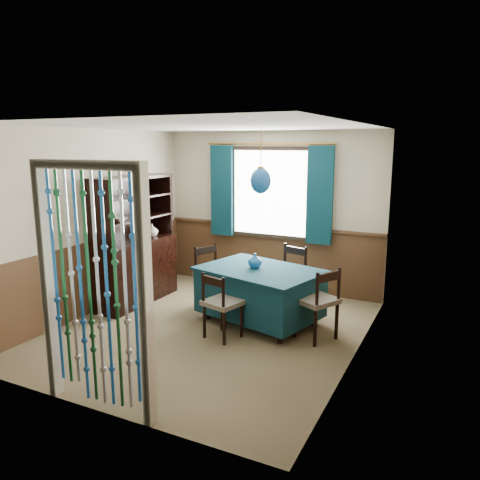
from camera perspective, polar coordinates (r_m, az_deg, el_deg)
The scene contains 22 objects.
floor at distance 6.00m, azimuth -3.77°, elevation -10.92°, with size 4.00×4.00×0.00m, color brown.
ceiling at distance 5.55m, azimuth -4.13°, elevation 13.67°, with size 4.00×4.00×0.00m, color silver.
wall_back at distance 7.42m, azimuth 3.79°, elevation 3.48°, with size 3.60×3.60×0.00m, color #BAB098.
wall_front at distance 4.08m, azimuth -18.11°, elevation -3.91°, with size 3.60×3.60×0.00m, color #BAB098.
wall_left at distance 6.71m, azimuth -17.40°, elevation 2.10°, with size 4.00×4.00×0.00m, color #BAB098.
wall_right at distance 5.01m, azimuth 14.21°, elevation -0.84°, with size 4.00×4.00×0.00m, color #BAB098.
wainscot_back at distance 7.55m, azimuth 3.67°, elevation -2.17°, with size 3.60×3.60×0.00m, color #462D1A.
wainscot_front at distance 4.34m, azimuth -17.33°, elevation -13.44°, with size 3.60×3.60×0.00m, color #462D1A.
wainscot_left at distance 6.86m, azimuth -16.92°, elevation -4.09°, with size 4.00×4.00×0.00m, color #462D1A.
wainscot_right at distance 5.22m, azimuth 13.63°, elevation -8.89°, with size 4.00×4.00×0.00m, color #462D1A.
window at distance 7.34m, azimuth 3.67°, elevation 5.76°, with size 1.32×0.12×1.42m, color black.
doorway at distance 4.18m, azimuth -17.37°, elevation -6.37°, with size 1.16×0.12×2.18m, color silver, non-canonical shape.
dining_table at distance 6.12m, azimuth 2.42°, elevation -6.26°, with size 1.72×1.39×0.72m.
chair_near at distance 5.62m, azimuth -2.31°, elevation -7.74°, with size 0.49×0.48×0.82m.
chair_far at distance 6.64m, azimuth 5.90°, elevation -4.36°, with size 0.55×0.54×0.90m.
chair_left at distance 6.68m, azimuth -3.41°, elevation -4.26°, with size 0.56×0.57×0.89m.
chair_right at distance 5.66m, azimuth 9.50°, elevation -7.37°, with size 0.58×0.59×0.89m.
sideboard at distance 7.02m, azimuth -12.81°, elevation -2.38°, with size 0.52×1.43×1.85m.
pendant_lamp at distance 5.84m, azimuth 2.54°, elevation 7.24°, with size 0.26×0.26×0.81m.
vase_table at distance 6.07m, azimuth 1.83°, elevation -2.59°, with size 0.17×0.17×0.17m, color navy.
bowl_shelf at distance 6.60m, azimuth -14.50°, elevation 2.49°, with size 0.22×0.22×0.05m, color beige.
vase_sideboard at distance 7.20m, azimuth -10.68°, elevation 1.29°, with size 0.20×0.20×0.21m, color beige.
Camera 1 is at (2.77, -4.80, 2.31)m, focal length 35.00 mm.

